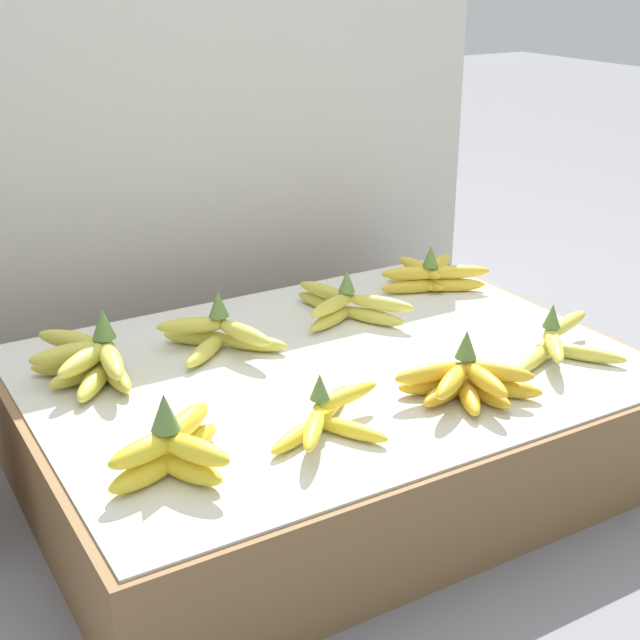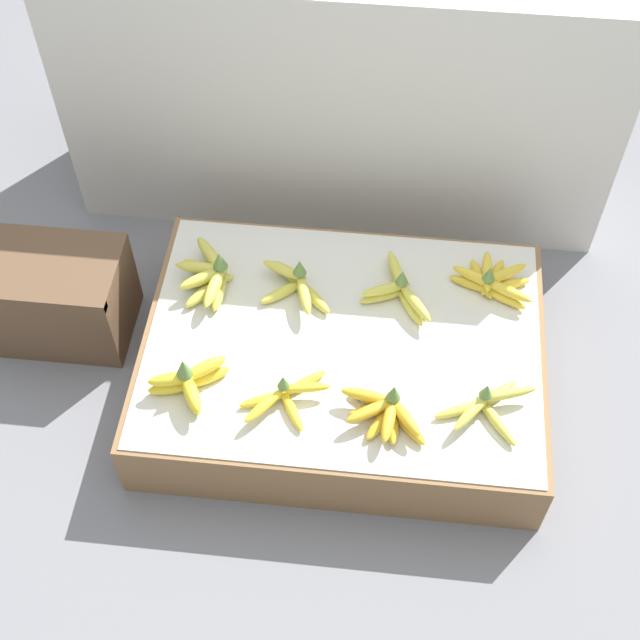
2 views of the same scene
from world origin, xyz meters
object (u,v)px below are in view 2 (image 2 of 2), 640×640
banana_bunch_front_midright (385,412)px  banana_bunch_front_left (189,382)px  banana_bunch_middle_midright (398,289)px  wooden_crate (61,296)px  banana_bunch_front_right (487,405)px  banana_bunch_middle_midleft (295,284)px  banana_bunch_middle_left (210,275)px  banana_bunch_front_midleft (286,396)px  banana_bunch_middle_right (492,281)px

banana_bunch_front_midright → banana_bunch_front_left: bearing=176.3°
banana_bunch_front_midright → banana_bunch_middle_midright: bearing=88.3°
wooden_crate → banana_bunch_front_right: banana_bunch_front_right is taller
banana_bunch_front_left → banana_bunch_middle_midleft: 0.38m
banana_bunch_front_right → banana_bunch_middle_left: 0.76m
banana_bunch_middle_midright → banana_bunch_front_midleft: bearing=-125.2°
wooden_crate → banana_bunch_front_midleft: bearing=-24.8°
banana_bunch_front_midright → banana_bunch_middle_midleft: bearing=125.3°
wooden_crate → banana_bunch_front_midleft: banana_bunch_front_midleft is taller
banana_bunch_front_midleft → banana_bunch_front_left: bearing=178.2°
banana_bunch_middle_midright → wooden_crate: bearing=-176.7°
banana_bunch_front_left → banana_bunch_middle_midright: bearing=35.7°
banana_bunch_front_midright → banana_bunch_middle_left: 0.58m
banana_bunch_middle_midleft → banana_bunch_middle_midright: 0.26m
wooden_crate → banana_bunch_middle_right: bearing=5.2°
wooden_crate → banana_bunch_middle_left: (0.39, 0.04, 0.09)m
banana_bunch_front_midleft → banana_bunch_middle_midright: 0.41m
wooden_crate → banana_bunch_front_midright: (0.85, -0.31, 0.08)m
banana_bunch_front_midleft → banana_bunch_front_right: banana_bunch_front_right is taller
banana_bunch_front_midleft → banana_bunch_front_right: bearing=3.0°
banana_bunch_front_left → banana_bunch_middle_left: size_ratio=0.81×
banana_bunch_front_left → banana_bunch_middle_midright: (0.46, 0.33, -0.01)m
banana_bunch_middle_midleft → banana_bunch_middle_right: 0.49m
banana_bunch_front_midleft → banana_bunch_front_right: size_ratio=0.89×
banana_bunch_front_left → banana_bunch_middle_midleft: banana_bunch_front_left is taller
banana_bunch_middle_midleft → banana_bunch_front_midright: bearing=-54.7°
banana_bunch_front_midright → banana_bunch_front_midleft: bearing=174.5°
banana_bunch_front_left → banana_bunch_front_midright: bearing=-3.7°
banana_bunch_front_midright → banana_bunch_middle_midright: 0.36m
banana_bunch_middle_left → wooden_crate: bearing=-174.2°
banana_bunch_front_midright → banana_bunch_middle_left: banana_bunch_middle_left is taller
wooden_crate → banana_bunch_middle_left: bearing=5.8°
banana_bunch_front_left → banana_bunch_middle_right: (0.70, 0.38, -0.01)m
banana_bunch_middle_midleft → banana_bunch_middle_right: (0.49, 0.06, -0.00)m
banana_bunch_front_left → banana_bunch_middle_left: (-0.01, 0.32, -0.00)m
banana_bunch_front_midright → banana_bunch_middle_midright: banana_bunch_front_midright is taller
banana_bunch_front_right → banana_bunch_middle_midright: bearing=124.7°
banana_bunch_front_right → wooden_crate: bearing=166.2°
wooden_crate → banana_bunch_middle_midleft: bearing=3.3°
banana_bunch_front_midleft → banana_bunch_middle_midright: banana_bunch_middle_midright is taller
banana_bunch_middle_left → banana_bunch_middle_midright: 0.47m
wooden_crate → banana_bunch_middle_midright: (0.87, 0.05, 0.08)m
banana_bunch_front_left → banana_bunch_middle_right: size_ratio=0.89×
banana_bunch_front_midright → banana_bunch_middle_right: (0.24, 0.41, -0.00)m
banana_bunch_middle_midleft → banana_bunch_middle_midright: (0.26, 0.01, -0.00)m
wooden_crate → banana_bunch_middle_midright: banana_bunch_middle_midright is taller
banana_bunch_front_midleft → banana_bunch_front_midright: bearing=-5.5°
wooden_crate → banana_bunch_middle_left: banana_bunch_middle_left is taller
banana_bunch_middle_left → banana_bunch_middle_midright: bearing=1.1°
wooden_crate → banana_bunch_middle_midright: size_ratio=1.42×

